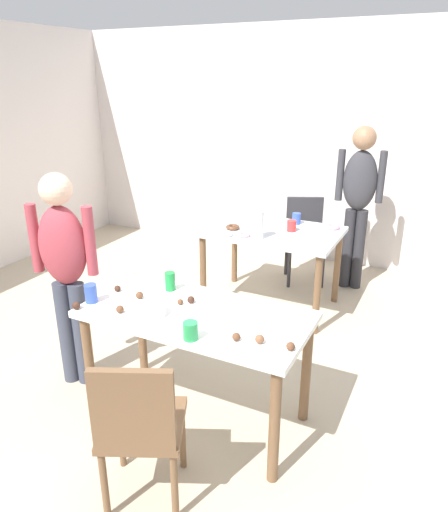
{
  "coord_description": "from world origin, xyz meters",
  "views": [
    {
      "loc": [
        1.37,
        -2.12,
        2.06
      ],
      "look_at": [
        0.02,
        0.59,
        0.9
      ],
      "focal_mm": 33.29,
      "sensor_mm": 36.0,
      "label": 1
    }
  ],
  "objects": [
    {
      "name": "donut_far_1",
      "position": [
        -0.39,
        1.59,
        0.77
      ],
      "size": [
        0.13,
        0.13,
        0.04
      ],
      "primitive_type": "torus",
      "color": "brown",
      "rests_on": "dining_table_far"
    },
    {
      "name": "cake_ball_4",
      "position": [
        0.02,
        0.13,
        0.77
      ],
      "size": [
        0.05,
        0.05,
        0.05
      ],
      "primitive_type": "sphere",
      "color": "#3D2319",
      "rests_on": "dining_table_near"
    },
    {
      "name": "donut_far_2",
      "position": [
        -0.36,
        1.4,
        0.77
      ],
      "size": [
        0.12,
        0.12,
        0.03
      ],
      "primitive_type": "torus",
      "color": "white",
      "rests_on": "dining_table_far"
    },
    {
      "name": "cup_far_0",
      "position": [
        0.07,
        2.01,
        0.8
      ],
      "size": [
        0.08,
        0.08,
        0.1
      ],
      "primitive_type": "cylinder",
      "color": "#3351B2",
      "rests_on": "dining_table_far"
    },
    {
      "name": "cup_near_1",
      "position": [
        -0.53,
        -0.13,
        0.81
      ],
      "size": [
        0.07,
        0.07,
        0.12
      ],
      "primitive_type": "cylinder",
      "color": "#3351B2",
      "rests_on": "dining_table_near"
    },
    {
      "name": "person_adult_far",
      "position": [
        0.53,
        2.5,
        0.98
      ],
      "size": [
        0.46,
        0.25,
        1.62
      ],
      "color": "#28282D",
      "rests_on": "ground_plane"
    },
    {
      "name": "person_girl_near",
      "position": [
        -0.85,
        -0.0,
        0.9
      ],
      "size": [
        0.45,
        0.29,
        1.5
      ],
      "color": "#383D4C",
      "rests_on": "ground_plane"
    },
    {
      "name": "cake_ball_2",
      "position": [
        -0.29,
        -0.17,
        0.77
      ],
      "size": [
        0.05,
        0.05,
        0.05
      ],
      "primitive_type": "sphere",
      "color": "brown",
      "rests_on": "dining_table_near"
    },
    {
      "name": "soda_can",
      "position": [
        -0.19,
        0.23,
        0.81
      ],
      "size": [
        0.07,
        0.07,
        0.12
      ],
      "primitive_type": "cylinder",
      "color": "#198438",
      "rests_on": "dining_table_near"
    },
    {
      "name": "cake_ball_5",
      "position": [
        -0.02,
        0.08,
        0.77
      ],
      "size": [
        0.04,
        0.04,
        0.04
      ],
      "primitive_type": "sphere",
      "color": "brown",
      "rests_on": "dining_table_near"
    },
    {
      "name": "donut_far_0",
      "position": [
        0.42,
        2.01,
        0.77
      ],
      "size": [
        0.13,
        0.13,
        0.04
      ],
      "primitive_type": "torus",
      "color": "pink",
      "rests_on": "dining_table_far"
    },
    {
      "name": "dining_table_near",
      "position": [
        0.1,
        0.04,
        0.65
      ],
      "size": [
        1.35,
        0.67,
        0.75
      ],
      "color": "white",
      "rests_on": "ground_plane"
    },
    {
      "name": "mixing_bowl",
      "position": [
        -0.11,
        -0.11,
        0.78
      ],
      "size": [
        0.18,
        0.18,
        0.06
      ],
      "primitive_type": "cylinder",
      "color": "white",
      "rests_on": "dining_table_near"
    },
    {
      "name": "cake_ball_1",
      "position": [
        -0.55,
        -0.25,
        0.77
      ],
      "size": [
        0.05,
        0.05,
        0.05
      ],
      "primitive_type": "sphere",
      "color": "#3D2319",
      "rests_on": "dining_table_near"
    },
    {
      "name": "cake_ball_8",
      "position": [
        0.74,
        -0.11,
        0.77
      ],
      "size": [
        0.05,
        0.05,
        0.05
      ],
      "primitive_type": "sphere",
      "color": "brown",
      "rests_on": "dining_table_near"
    },
    {
      "name": "cake_ball_7",
      "position": [
        -0.3,
        0.04,
        0.77
      ],
      "size": [
        0.05,
        0.05,
        0.05
      ],
      "primitive_type": "sphere",
      "color": "brown",
      "rests_on": "dining_table_near"
    },
    {
      "name": "pitcher_far",
      "position": [
        -0.09,
        1.45,
        0.87
      ],
      "size": [
        0.11,
        0.11,
        0.24
      ],
      "primitive_type": "cylinder",
      "color": "white",
      "rests_on": "dining_table_far"
    },
    {
      "name": "cake_ball_6",
      "position": [
        -0.49,
        0.06,
        0.77
      ],
      "size": [
        0.04,
        0.04,
        0.04
      ],
      "primitive_type": "sphere",
      "color": "#3D2319",
      "rests_on": "dining_table_near"
    },
    {
      "name": "cake_ball_0",
      "position": [
        0.58,
        -0.12,
        0.77
      ],
      "size": [
        0.05,
        0.05,
        0.05
      ],
      "primitive_type": "sphere",
      "color": "brown",
      "rests_on": "dining_table_near"
    },
    {
      "name": "donut_far_3",
      "position": [
        -0.21,
        1.44,
        0.77
      ],
      "size": [
        0.11,
        0.11,
        0.03
      ],
      "primitive_type": "torus",
      "color": "pink",
      "rests_on": "dining_table_far"
    },
    {
      "name": "dining_table_far",
      "position": [
        -0.06,
        1.74,
        0.65
      ],
      "size": [
        1.2,
        0.8,
        0.75
      ],
      "color": "silver",
      "rests_on": "ground_plane"
    },
    {
      "name": "fork_near",
      "position": [
        0.48,
        0.1,
        0.75
      ],
      "size": [
        0.17,
        0.02,
        0.01
      ],
      "primitive_type": "cube",
      "color": "silver",
      "rests_on": "dining_table_near"
    },
    {
      "name": "chair_near_table",
      "position": [
        0.19,
        -0.66,
        0.5
      ],
      "size": [
        0.53,
        0.53,
        0.87
      ],
      "color": "brown",
      "rests_on": "ground_plane"
    },
    {
      "name": "cup_far_1",
      "position": [
        0.11,
        1.77,
        0.8
      ],
      "size": [
        0.08,
        0.08,
        0.1
      ],
      "primitive_type": "cylinder",
      "color": "red",
      "rests_on": "dining_table_far"
    },
    {
      "name": "chair_far_table",
      "position": [
        0.02,
        2.49,
        0.5
      ],
      "size": [
        0.53,
        0.53,
        0.87
      ],
      "color": "#2D2D33",
      "rests_on": "ground_plane"
    },
    {
      "name": "ground_plane",
      "position": [
        0.0,
        0.0,
        0.0
      ],
      "size": [
        6.4,
        6.4,
        0.0
      ],
      "primitive_type": "plane",
      "color": "tan"
    },
    {
      "name": "cake_ball_3",
      "position": [
        0.46,
        -0.15,
        0.77
      ],
      "size": [
        0.05,
        0.05,
        0.05
      ],
      "primitive_type": "sphere",
      "color": "brown",
      "rests_on": "dining_table_near"
    },
    {
      "name": "cup_near_0",
      "position": [
        0.24,
        -0.24,
        0.8
      ],
      "size": [
        0.08,
        0.08,
        0.1
      ],
      "primitive_type": "cylinder",
      "color": "green",
      "rests_on": "dining_table_near"
    },
    {
      "name": "wall_back",
      "position": [
        0.0,
        3.2,
        1.3
      ],
      "size": [
        6.4,
        0.1,
        2.6
      ],
      "primitive_type": "cube",
      "color": "silver",
      "rests_on": "ground_plane"
    }
  ]
}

